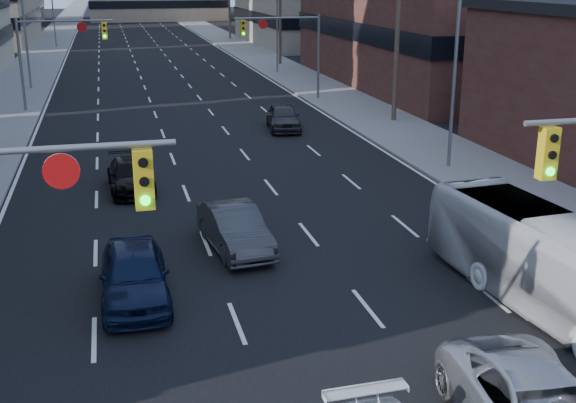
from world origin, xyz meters
The scene contains 17 objects.
road_surface centered at (0.00, 130.00, 0.01)m, with size 18.00×300.00×0.02m, color black.
sidewalk_left centered at (-11.50, 130.00, 0.07)m, with size 5.00×300.00×0.15m, color slate.
sidewalk_right centered at (11.50, 130.00, 0.07)m, with size 5.00×300.00×0.15m, color slate.
storefront_right_mid centered at (24.00, 50.00, 4.50)m, with size 20.00×30.00×9.00m, color #472119.
signal_far_left centered at (-7.68, 45.00, 4.30)m, with size 6.09×0.33×6.00m.
signal_far_right centered at (7.68, 45.00, 4.30)m, with size 6.09×0.33×6.00m.
utility_pole_block centered at (12.20, 36.00, 5.78)m, with size 2.20×0.28×11.00m.
utility_pole_midblock centered at (12.20, 66.00, 5.78)m, with size 2.20×0.28×11.00m.
streetlight_left_mid centered at (-10.34, 55.00, 5.05)m, with size 2.03×0.22×9.00m.
streetlight_left_far centered at (-10.34, 90.00, 5.05)m, with size 2.03×0.22×9.00m.
streetlight_right_near centered at (10.34, 25.00, 5.05)m, with size 2.03×0.22×9.00m.
streetlight_right_far centered at (10.34, 60.00, 5.05)m, with size 2.03×0.22×9.00m.
transit_bus centered at (6.53, 10.63, 1.35)m, with size 2.26×9.67×2.69m, color silver.
sedan_blue centered at (-4.29, 14.06, 0.78)m, with size 1.84×4.58×1.56m, color black.
sedan_grey_center centered at (-0.92, 17.24, 0.73)m, with size 1.54×4.41×1.45m, color #333336.
sedan_black_far centered at (-3.98, 25.02, 0.64)m, with size 1.78×4.38×1.27m, color black.
sedan_grey_right centered at (5.13, 35.51, 0.74)m, with size 1.76×4.37×1.49m, color #2D2D2F.
Camera 1 is at (-4.59, -4.74, 8.68)m, focal length 45.00 mm.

